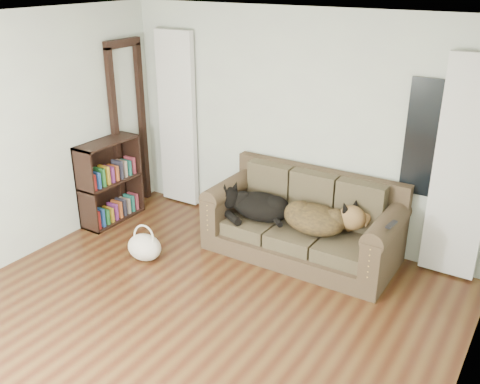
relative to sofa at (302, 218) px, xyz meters
The scene contains 14 objects.
floor 2.05m from the sofa, 99.53° to the right, with size 5.00×5.00×0.00m, color #3D1E10.
ceiling 2.94m from the sofa, 99.53° to the right, with size 5.00×5.00×0.00m, color white.
wall_back 1.05m from the sofa, 122.29° to the left, with size 4.50×0.04×2.60m, color silver.
wall_right 2.88m from the sofa, 45.83° to the right, with size 0.04×5.00×2.60m, color silver.
curtain_left 2.19m from the sofa, 167.65° to the left, with size 0.55×0.08×2.25m, color silver.
curtain_right 1.69m from the sofa, 16.86° to the left, with size 0.55×0.08×2.25m, color silver.
window_pane 1.55m from the sofa, 23.88° to the left, with size 0.50×0.03×1.20m, color black.
door_casing 2.60m from the sofa, behind, with size 0.07×0.60×2.10m, color black.
sofa is the anchor object (origin of this frame).
dog_black_lab 0.53m from the sofa, behind, with size 0.70×0.49×0.30m, color black.
dog_shepherd 0.20m from the sofa, ahead, with size 0.74×0.52×0.32m, color black.
tv_remote 1.08m from the sofa, 11.04° to the right, with size 0.04×0.16×0.02m, color black.
tote_bag 1.75m from the sofa, 144.56° to the right, with size 0.40×0.31×0.29m, color beige.
bookshelf 2.46m from the sofa, 169.54° to the right, with size 0.31×0.83×1.04m, color black.
Camera 1 is at (2.54, -2.82, 2.99)m, focal length 40.00 mm.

